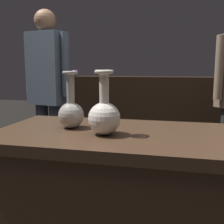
{
  "coord_description": "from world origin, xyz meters",
  "views": [
    {
      "loc": [
        0.25,
        -1.24,
        1.1
      ],
      "look_at": [
        -0.03,
        -0.03,
        0.9
      ],
      "focal_mm": 43.73,
      "sensor_mm": 36.0,
      "label": 1
    }
  ],
  "objects_px": {
    "vase_centerpiece": "(104,115)",
    "shelf_vase_far_left": "(75,72)",
    "vase_tall_behind": "(71,111)",
    "visitor_near_left": "(48,87)"
  },
  "relations": [
    {
      "from": "vase_centerpiece",
      "to": "shelf_vase_far_left",
      "type": "distance_m",
      "value": 2.46
    },
    {
      "from": "shelf_vase_far_left",
      "to": "vase_centerpiece",
      "type": "bearing_deg",
      "value": -66.4
    },
    {
      "from": "vase_tall_behind",
      "to": "shelf_vase_far_left",
      "type": "relative_size",
      "value": 3.09
    },
    {
      "from": "shelf_vase_far_left",
      "to": "visitor_near_left",
      "type": "bearing_deg",
      "value": -80.64
    },
    {
      "from": "vase_centerpiece",
      "to": "shelf_vase_far_left",
      "type": "xyz_separation_m",
      "value": [
        -0.98,
        2.25,
        0.16
      ]
    },
    {
      "from": "shelf_vase_far_left",
      "to": "visitor_near_left",
      "type": "relative_size",
      "value": 0.06
    },
    {
      "from": "vase_tall_behind",
      "to": "vase_centerpiece",
      "type": "bearing_deg",
      "value": -26.1
    },
    {
      "from": "shelf_vase_far_left",
      "to": "vase_tall_behind",
      "type": "bearing_deg",
      "value": -69.96
    },
    {
      "from": "vase_tall_behind",
      "to": "shelf_vase_far_left",
      "type": "distance_m",
      "value": 2.3
    },
    {
      "from": "vase_tall_behind",
      "to": "visitor_near_left",
      "type": "relative_size",
      "value": 0.18
    }
  ]
}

